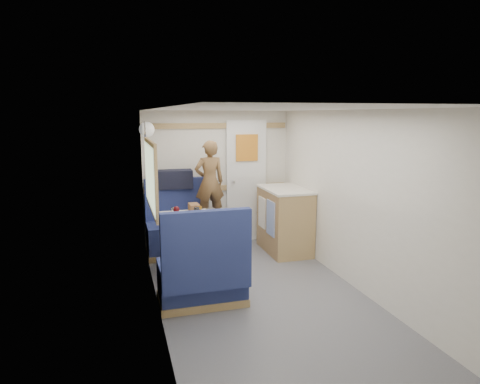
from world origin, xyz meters
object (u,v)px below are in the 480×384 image
object	(u,v)px
dome_light	(147,129)
galley_counter	(284,220)
person	(209,182)
orange_fruit	(200,218)
wine_glass	(176,210)
dinette_table	(189,230)
beer_glass	(199,210)
tumbler_left	(181,217)
tumbler_right	(197,212)
salt_grinder	(177,212)
bread_loaf	(194,208)
bench_far	(179,233)
cheese_block	(200,221)
tumbler_mid	(174,212)
bench_near	(203,277)
duffel_bag	(173,179)
tray	(199,220)
pepper_grinder	(196,212)

from	to	relation	value
dome_light	galley_counter	xyz separation A→B (m)	(1.86, -0.30, -1.28)
dome_light	person	xyz separation A→B (m)	(0.82, -0.09, -0.73)
orange_fruit	wine_glass	xyz separation A→B (m)	(-0.25, 0.18, 0.07)
dinette_table	beer_glass	world-z (taller)	beer_glass
tumbler_left	tumbler_right	xyz separation A→B (m)	(0.23, 0.23, -0.00)
salt_grinder	bread_loaf	distance (m)	0.33
bench_far	salt_grinder	size ratio (longest dim) A/B	10.51
dome_light	cheese_block	world-z (taller)	dome_light
orange_fruit	tumbler_mid	size ratio (longest dim) A/B	0.61
bench_far	tumbler_right	distance (m)	0.94
dome_light	orange_fruit	distance (m)	1.55
bench_near	beer_glass	xyz separation A→B (m)	(0.17, 1.06, 0.47)
person	salt_grinder	world-z (taller)	person
orange_fruit	duffel_bag	bearing A→B (deg)	95.32
galley_counter	tumbler_left	bearing A→B (deg)	-155.47
bench_far	beer_glass	size ratio (longest dim) A/B	11.17
bench_far	person	xyz separation A→B (m)	(0.43, -0.10, 0.72)
tray	bread_loaf	size ratio (longest dim) A/B	1.48
wine_glass	salt_grinder	world-z (taller)	wine_glass
tumbler_mid	salt_grinder	xyz separation A→B (m)	(0.04, -0.01, -0.00)
bench_near	cheese_block	xyz separation A→B (m)	(0.09, 0.56, 0.46)
bread_loaf	pepper_grinder	bearing A→B (deg)	-94.27
galley_counter	bench_near	bearing A→B (deg)	-136.06
bread_loaf	tumbler_mid	bearing A→B (deg)	-144.18
bench_far	duffel_bag	distance (m)	0.77
orange_fruit	person	bearing A→B (deg)	71.86
bench_far	dome_light	world-z (taller)	dome_light
duffel_bag	tray	world-z (taller)	duffel_bag
dome_light	pepper_grinder	world-z (taller)	dome_light
bench_far	beer_glass	world-z (taller)	bench_far
tray	cheese_block	world-z (taller)	cheese_block
dinette_table	person	bearing A→B (deg)	60.68
person	wine_glass	bearing A→B (deg)	51.12
pepper_grinder	salt_grinder	xyz separation A→B (m)	(-0.23, 0.03, 0.00)
tray	dome_light	bearing A→B (deg)	116.64
bench_far	duffel_bag	bearing A→B (deg)	96.31
wine_glass	pepper_grinder	distance (m)	0.32
dinette_table	bread_loaf	bearing A→B (deg)	69.05
bench_near	salt_grinder	distance (m)	1.11
duffel_bag	person	bearing A→B (deg)	-34.94
galley_counter	cheese_block	world-z (taller)	galley_counter
tray	wine_glass	bearing A→B (deg)	162.04
pepper_grinder	tumbler_left	bearing A→B (deg)	-130.03
tumbler_left	tumbler_right	size ratio (longest dim) A/B	1.07
wine_glass	tumbler_right	world-z (taller)	wine_glass
bench_far	tumbler_mid	world-z (taller)	bench_far
dinette_table	tumbler_left	distance (m)	0.30
galley_counter	salt_grinder	size ratio (longest dim) A/B	9.21
tumbler_right	beer_glass	xyz separation A→B (m)	(0.06, 0.14, -0.01)
dome_light	tumbler_left	distance (m)	1.44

